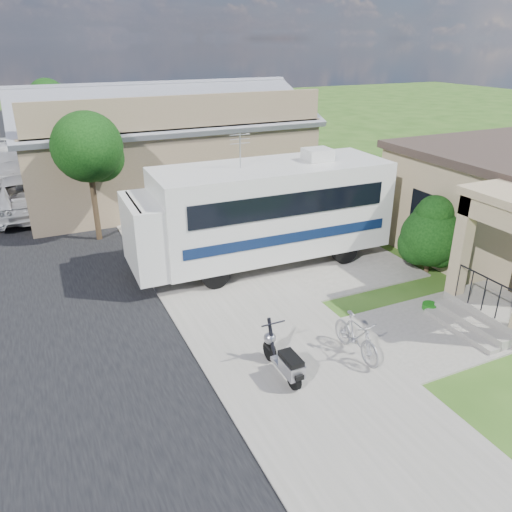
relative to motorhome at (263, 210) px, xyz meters
name	(u,v)px	position (x,y,z in m)	size (l,w,h in m)	color
ground	(317,338)	(-0.72, -4.63, -1.81)	(120.00, 120.00, 0.00)	#244613
sidewalk_slab	(167,220)	(-1.72, 5.37, -1.78)	(4.00, 80.00, 0.06)	slate
driveway_slab	(285,259)	(0.78, -0.13, -1.78)	(7.00, 6.00, 0.05)	slate
walk_slab	(440,329)	(2.28, -5.63, -1.78)	(4.00, 3.00, 0.05)	slate
warehouse	(161,151)	(-0.72, 9.34, 0.18)	(12.50, 8.40, 5.04)	#7B684C
street_tree_a	(91,150)	(-4.42, 4.42, 1.44)	(2.44, 2.40, 4.58)	black
street_tree_b	(62,111)	(-4.42, 14.42, 1.59)	(2.44, 2.40, 4.73)	black
street_tree_c	(49,99)	(-4.42, 23.42, 1.30)	(2.44, 2.40, 4.42)	black
motorhome	(263,210)	(0.00, 0.00, 0.00)	(8.26, 2.83, 4.21)	beige
shrub	(432,233)	(4.41, -2.77, -0.53)	(2.04, 1.94, 2.50)	black
scooter	(284,360)	(-2.21, -5.68, -1.33)	(0.56, 1.60, 1.06)	black
bicycle	(356,338)	(-0.36, -5.67, -1.31)	(0.47, 1.66, 0.99)	#99989F
pickup_truck	(24,194)	(-6.80, 8.85, -0.99)	(2.70, 5.85, 1.63)	silver
van	(12,162)	(-7.15, 15.05, -0.93)	(2.45, 6.02, 1.75)	silver
garden_hose	(429,307)	(2.73, -4.74, -1.72)	(0.39, 0.39, 0.18)	#155B12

